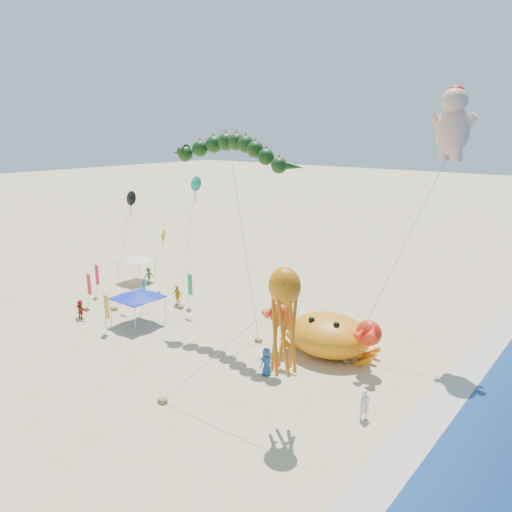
{
  "coord_description": "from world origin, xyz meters",
  "views": [
    {
      "loc": [
        19.61,
        -25.1,
        15.39
      ],
      "look_at": [
        -2.0,
        2.0,
        6.5
      ],
      "focal_mm": 35.0,
      "sensor_mm": 36.0,
      "label": 1
    }
  ],
  "objects_px": {
    "crab_inflatable": "(328,334)",
    "dragon_kite": "(230,156)",
    "cherub_kite": "(453,122)",
    "octopus_kite": "(284,313)",
    "canopy_blue": "(137,295)",
    "canopy_white": "(136,258)"
  },
  "relations": [
    {
      "from": "crab_inflatable",
      "to": "dragon_kite",
      "type": "height_order",
      "value": "dragon_kite"
    },
    {
      "from": "dragon_kite",
      "to": "canopy_white",
      "type": "distance_m",
      "value": 19.86
    },
    {
      "from": "crab_inflatable",
      "to": "cherub_kite",
      "type": "distance_m",
      "value": 16.43
    },
    {
      "from": "dragon_kite",
      "to": "cherub_kite",
      "type": "bearing_deg",
      "value": 28.08
    },
    {
      "from": "canopy_blue",
      "to": "cherub_kite",
      "type": "bearing_deg",
      "value": 28.81
    },
    {
      "from": "crab_inflatable",
      "to": "canopy_white",
      "type": "xyz_separation_m",
      "value": [
        -24.36,
        2.7,
        0.88
      ]
    },
    {
      "from": "cherub_kite",
      "to": "canopy_blue",
      "type": "height_order",
      "value": "cherub_kite"
    },
    {
      "from": "cherub_kite",
      "to": "octopus_kite",
      "type": "distance_m",
      "value": 18.13
    },
    {
      "from": "crab_inflatable",
      "to": "octopus_kite",
      "type": "relative_size",
      "value": 0.93
    },
    {
      "from": "dragon_kite",
      "to": "canopy_blue",
      "type": "height_order",
      "value": "dragon_kite"
    },
    {
      "from": "crab_inflatable",
      "to": "dragon_kite",
      "type": "distance_m",
      "value": 14.49
    },
    {
      "from": "octopus_kite",
      "to": "canopy_white",
      "type": "relative_size",
      "value": 2.68
    },
    {
      "from": "crab_inflatable",
      "to": "octopus_kite",
      "type": "distance_m",
      "value": 10.31
    },
    {
      "from": "dragon_kite",
      "to": "canopy_blue",
      "type": "xyz_separation_m",
      "value": [
        -6.67,
        -3.88,
        -11.03
      ]
    },
    {
      "from": "dragon_kite",
      "to": "octopus_kite",
      "type": "bearing_deg",
      "value": -37.22
    },
    {
      "from": "dragon_kite",
      "to": "cherub_kite",
      "type": "height_order",
      "value": "cherub_kite"
    },
    {
      "from": "canopy_blue",
      "to": "canopy_white",
      "type": "relative_size",
      "value": 1.12
    },
    {
      "from": "octopus_kite",
      "to": "crab_inflatable",
      "type": "bearing_deg",
      "value": 105.4
    },
    {
      "from": "cherub_kite",
      "to": "canopy_blue",
      "type": "xyz_separation_m",
      "value": [
        -20.0,
        -11.0,
        -13.37
      ]
    },
    {
      "from": "crab_inflatable",
      "to": "cherub_kite",
      "type": "xyz_separation_m",
      "value": [
        5.12,
        6.37,
        14.26
      ]
    },
    {
      "from": "crab_inflatable",
      "to": "canopy_blue",
      "type": "relative_size",
      "value": 2.22
    },
    {
      "from": "dragon_kite",
      "to": "crab_inflatable",
      "type": "bearing_deg",
      "value": 5.16
    }
  ]
}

